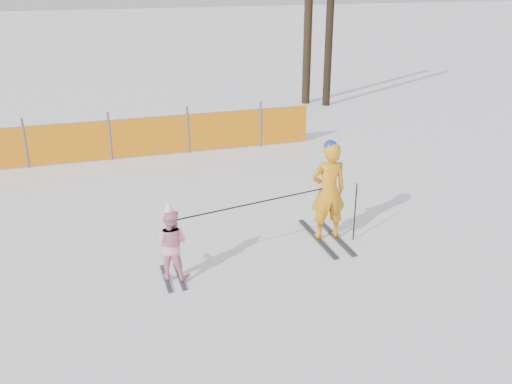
{
  "coord_description": "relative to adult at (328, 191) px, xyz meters",
  "views": [
    {
      "loc": [
        -2.75,
        -8.22,
        4.66
      ],
      "look_at": [
        0.0,
        0.5,
        1.0
      ],
      "focal_mm": 40.0,
      "sensor_mm": 36.0,
      "label": 1
    }
  ],
  "objects": [
    {
      "name": "safety_fence",
      "position": [
        -5.78,
        5.78,
        -0.38
      ],
      "size": [
        15.36,
        0.06,
        1.25
      ],
      "color": "#595960",
      "rests_on": "ground"
    },
    {
      "name": "adult",
      "position": [
        0.0,
        0.0,
        0.0
      ],
      "size": [
        0.68,
        1.62,
        1.87
      ],
      "color": "black",
      "rests_on": "ground"
    },
    {
      "name": "tree_trunks",
      "position": [
        4.03,
        10.03,
        2.03
      ],
      "size": [
        0.84,
        0.82,
        6.03
      ],
      "color": "black",
      "rests_on": "ground"
    },
    {
      "name": "child",
      "position": [
        -2.92,
        -0.58,
        -0.31
      ],
      "size": [
        0.7,
        0.87,
        1.35
      ],
      "color": "black",
      "rests_on": "ground"
    },
    {
      "name": "ground",
      "position": [
        -1.29,
        -0.33,
        -0.93
      ],
      "size": [
        120.0,
        120.0,
        0.0
      ],
      "primitive_type": "plane",
      "color": "white",
      "rests_on": "ground"
    },
    {
      "name": "ski_poles",
      "position": [
        -0.91,
        -0.26,
        -0.06
      ],
      "size": [
        3.26,
        0.56,
        1.1
      ],
      "color": "black",
      "rests_on": "ground"
    }
  ]
}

